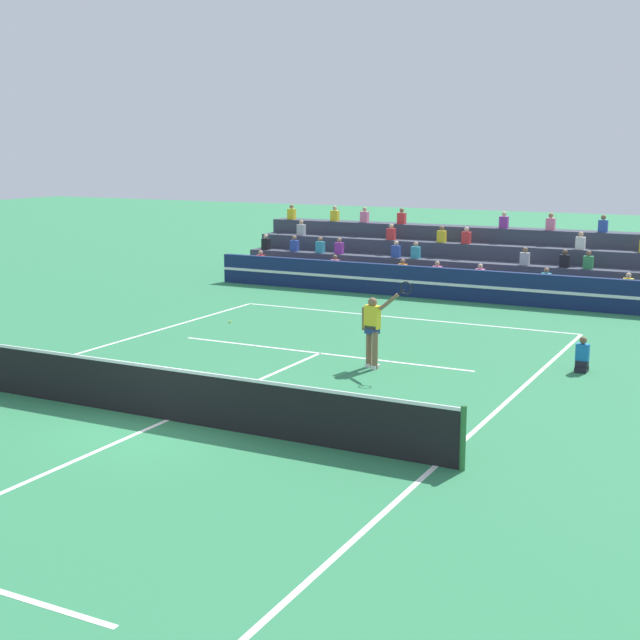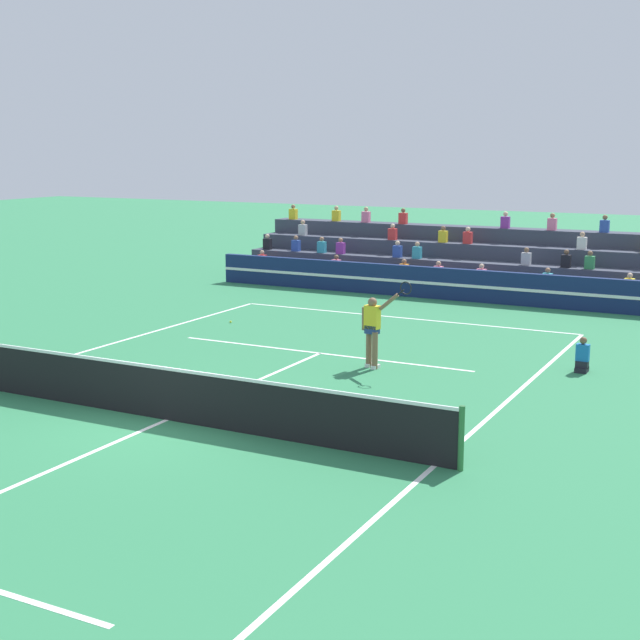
# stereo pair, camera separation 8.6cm
# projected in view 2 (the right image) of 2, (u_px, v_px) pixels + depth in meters

# --- Properties ---
(ground_plane) EXTENTS (120.00, 120.00, 0.00)m
(ground_plane) POSITION_uv_depth(u_px,v_px,m) (167.00, 420.00, 17.27)
(ground_plane) COLOR #2D7A4C
(court_lines) EXTENTS (11.10, 23.90, 0.01)m
(court_lines) POSITION_uv_depth(u_px,v_px,m) (167.00, 420.00, 17.27)
(court_lines) COLOR white
(court_lines) RESTS_ON ground
(tennis_net) EXTENTS (12.00, 0.10, 1.10)m
(tennis_net) POSITION_uv_depth(u_px,v_px,m) (166.00, 393.00, 17.17)
(tennis_net) COLOR #2D6B38
(tennis_net) RESTS_ON ground
(sponsor_banner_wall) EXTENTS (18.00, 0.26, 1.10)m
(sponsor_banner_wall) POSITION_uv_depth(u_px,v_px,m) (445.00, 284.00, 30.90)
(sponsor_banner_wall) COLOR navy
(sponsor_banner_wall) RESTS_ON ground
(bleacher_stand) EXTENTS (17.92, 3.80, 2.83)m
(bleacher_stand) POSITION_uv_depth(u_px,v_px,m) (473.00, 265.00, 33.60)
(bleacher_stand) COLOR #383D4C
(bleacher_stand) RESTS_ON ground
(ball_kid_courtside) EXTENTS (0.30, 0.36, 0.84)m
(ball_kid_courtside) POSITION_uv_depth(u_px,v_px,m) (582.00, 358.00, 20.90)
(ball_kid_courtside) COLOR black
(ball_kid_courtside) RESTS_ON ground
(tennis_player) EXTENTS (1.39, 0.38, 2.24)m
(tennis_player) POSITION_uv_depth(u_px,v_px,m) (373.00, 328.00, 21.15)
(tennis_player) COLOR brown
(tennis_player) RESTS_ON ground
(tennis_ball) EXTENTS (0.07, 0.07, 0.07)m
(tennis_ball) POSITION_uv_depth(u_px,v_px,m) (231.00, 322.00, 26.82)
(tennis_ball) COLOR #C6DB33
(tennis_ball) RESTS_ON ground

